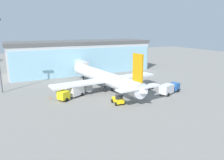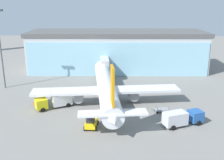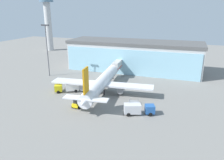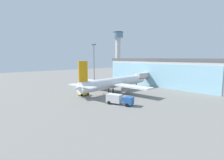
{
  "view_description": "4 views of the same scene",
  "coord_description": "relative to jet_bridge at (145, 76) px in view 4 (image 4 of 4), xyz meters",
  "views": [
    {
      "loc": [
        -25.51,
        -46.87,
        16.56
      ],
      "look_at": [
        0.47,
        7.79,
        2.34
      ],
      "focal_mm": 35.0,
      "sensor_mm": 36.0,
      "label": 1
    },
    {
      "loc": [
        0.5,
        -45.63,
        20.86
      ],
      "look_at": [
        -0.89,
        7.84,
        4.73
      ],
      "focal_mm": 42.0,
      "sensor_mm": 36.0,
      "label": 2
    },
    {
      "loc": [
        22.17,
        -50.64,
        24.19
      ],
      "look_at": [
        0.26,
        8.74,
        3.69
      ],
      "focal_mm": 35.0,
      "sensor_mm": 36.0,
      "label": 3
    },
    {
      "loc": [
        44.65,
        -34.74,
        12.42
      ],
      "look_at": [
        -3.19,
        6.67,
        4.28
      ],
      "focal_mm": 28.0,
      "sensor_mm": 36.0,
      "label": 4
    }
  ],
  "objects": [
    {
      "name": "catering_truck",
      "position": [
        -8.86,
        -22.53,
        -3.08
      ],
      "size": [
        7.43,
        5.52,
        2.65
      ],
      "rotation": [
        0.0,
        0.0,
        3.66
      ],
      "color": "yellow",
      "rests_on": "ground"
    },
    {
      "name": "control_tower",
      "position": [
        -57.06,
        36.49,
        16.18
      ],
      "size": [
        8.42,
        8.42,
        32.89
      ],
      "color": "beige",
      "rests_on": "ground"
    },
    {
      "name": "ground",
      "position": [
        3.49,
        -26.24,
        -4.55
      ],
      "size": [
        240.0,
        240.0,
        0.0
      ],
      "primitive_type": "plane",
      "color": "gray"
    },
    {
      "name": "pushback_tug",
      "position": [
        -0.64,
        -31.32,
        -3.58
      ],
      "size": [
        2.34,
        3.31,
        2.3
      ],
      "rotation": [
        0.0,
        0.0,
        1.51
      ],
      "color": "yellow",
      "rests_on": "ground"
    },
    {
      "name": "airplane",
      "position": [
        1.34,
        -19.29,
        -1.18
      ],
      "size": [
        30.96,
        36.42,
        11.39
      ],
      "rotation": [
        0.0,
        0.0,
        1.69
      ],
      "color": "silver",
      "rests_on": "ground"
    },
    {
      "name": "apron_light_mast",
      "position": [
        -24.47,
        -10.11,
        6.75
      ],
      "size": [
        3.2,
        0.4,
        19.1
      ],
      "color": "#59595E",
      "rests_on": "ground"
    },
    {
      "name": "terminal_building",
      "position": [
        3.49,
        9.3,
        1.5
      ],
      "size": [
        54.35,
        17.34,
        12.08
      ],
      "rotation": [
        0.0,
        0.0,
        0.02
      ],
      "color": "#B8B8B8",
      "rests_on": "ground"
    },
    {
      "name": "safety_cone_nose",
      "position": [
        2.32,
        -25.25,
        -4.28
      ],
      "size": [
        0.36,
        0.36,
        0.55
      ],
      "primitive_type": "cone",
      "color": "orange",
      "rests_on": "ground"
    },
    {
      "name": "jet_bridge",
      "position": [
        0.0,
        0.0,
        0.0
      ],
      "size": [
        3.16,
        11.53,
        5.94
      ],
      "rotation": [
        0.0,
        0.0,
        1.65
      ],
      "color": "beige",
      "rests_on": "ground"
    },
    {
      "name": "fuel_truck",
      "position": [
        15.03,
        -29.95,
        -3.08
      ],
      "size": [
        7.6,
        4.7,
        2.65
      ],
      "rotation": [
        0.0,
        0.0,
        0.37
      ],
      "color": "#2659A5",
      "rests_on": "ground"
    },
    {
      "name": "baggage_cart",
      "position": [
        12.49,
        -24.13,
        -4.05
      ],
      "size": [
        3.07,
        2.15,
        1.5
      ],
      "rotation": [
        0.0,
        0.0,
        3.35
      ],
      "color": "gray",
      "rests_on": "ground"
    },
    {
      "name": "safety_cone_wingtip",
      "position": [
        -13.86,
        -21.03,
        -4.28
      ],
      "size": [
        0.36,
        0.36,
        0.55
      ],
      "primitive_type": "cone",
      "color": "orange",
      "rests_on": "ground"
    }
  ]
}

